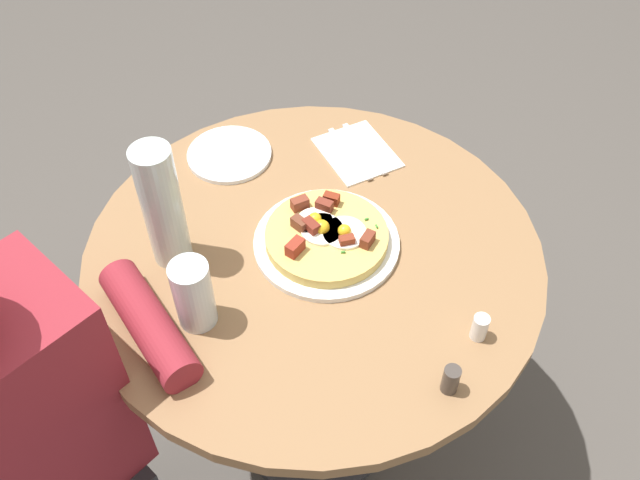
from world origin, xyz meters
TOP-DOWN VIEW (x-y plane):
  - ground_plane at (0.00, 0.00)m, footprint 6.00×6.00m
  - dining_table at (0.00, 0.00)m, footprint 0.88×0.88m
  - person_seated at (0.60, -0.13)m, footprint 0.53×0.34m
  - pizza_plate at (-0.03, 0.01)m, footprint 0.28×0.28m
  - breakfast_pizza at (-0.03, 0.01)m, footprint 0.23×0.23m
  - bread_plate at (-0.07, -0.31)m, footprint 0.18×0.18m
  - napkin at (-0.26, -0.12)m, footprint 0.19×0.21m
  - fork at (-0.25, -0.13)m, footprint 0.07×0.17m
  - knife at (-0.28, -0.11)m, footprint 0.07×0.17m
  - water_glass at (0.25, -0.04)m, footprint 0.07×0.07m
  - water_bottle at (0.19, -0.18)m, footprint 0.07×0.07m
  - salt_shaker at (-0.05, 0.34)m, footprint 0.03×0.03m
  - pepper_shaker at (0.07, 0.37)m, footprint 0.03×0.03m

SIDE VIEW (x-z plane):
  - ground_plane at x=0.00m, z-range 0.00..0.00m
  - person_seated at x=0.60m, z-range -0.06..1.07m
  - dining_table at x=0.00m, z-range 0.19..0.92m
  - napkin at x=-0.26m, z-range 0.72..0.73m
  - bread_plate at x=-0.07m, z-range 0.72..0.73m
  - pizza_plate at x=-0.03m, z-range 0.72..0.74m
  - fork at x=-0.25m, z-range 0.73..0.73m
  - knife at x=-0.28m, z-range 0.73..0.73m
  - salt_shaker at x=-0.05m, z-range 0.72..0.78m
  - breakfast_pizza at x=-0.03m, z-range 0.73..0.77m
  - pepper_shaker at x=0.07m, z-range 0.72..0.78m
  - water_glass at x=0.25m, z-range 0.72..0.86m
  - water_bottle at x=0.19m, z-range 0.72..0.98m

